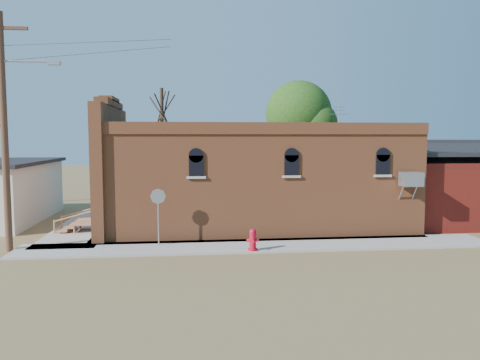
{
  "coord_description": "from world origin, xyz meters",
  "views": [
    {
      "loc": [
        -1.26,
        -17.33,
        4.35
      ],
      "look_at": [
        1.05,
        4.13,
        2.4
      ],
      "focal_mm": 35.0,
      "sensor_mm": 36.0,
      "label": 1
    }
  ],
  "objects": [
    {
      "name": "ground",
      "position": [
        0.0,
        0.0,
        0.0
      ],
      "size": [
        120.0,
        120.0,
        0.0
      ],
      "primitive_type": "plane",
      "color": "olive",
      "rests_on": "ground"
    },
    {
      "name": "sidewalk_south",
      "position": [
        1.5,
        0.9,
        0.04
      ],
      "size": [
        19.0,
        2.2,
        0.08
      ],
      "primitive_type": "cube",
      "color": "#9E9991",
      "rests_on": "ground"
    },
    {
      "name": "sidewalk_west",
      "position": [
        -6.3,
        6.0,
        0.04
      ],
      "size": [
        2.6,
        10.0,
        0.08
      ],
      "primitive_type": "cube",
      "color": "#9E9991",
      "rests_on": "ground"
    },
    {
      "name": "brick_bar",
      "position": [
        1.64,
        5.49,
        2.34
      ],
      "size": [
        16.4,
        7.97,
        6.3
      ],
      "color": "#AE5C35",
      "rests_on": "ground"
    },
    {
      "name": "red_shed",
      "position": [
        11.5,
        5.5,
        2.27
      ],
      "size": [
        5.4,
        6.4,
        4.3
      ],
      "color": "#551A0E",
      "rests_on": "ground"
    },
    {
      "name": "utility_pole",
      "position": [
        -8.14,
        1.2,
        4.77
      ],
      "size": [
        3.12,
        0.26,
        9.0
      ],
      "color": "#4E301F",
      "rests_on": "ground"
    },
    {
      "name": "tree_bare_near",
      "position": [
        -3.0,
        13.0,
        5.96
      ],
      "size": [
        2.8,
        2.8,
        7.65
      ],
      "color": "#413025",
      "rests_on": "ground"
    },
    {
      "name": "tree_leafy",
      "position": [
        6.0,
        13.5,
        5.93
      ],
      "size": [
        4.4,
        4.4,
        8.15
      ],
      "color": "#413025",
      "rests_on": "ground"
    },
    {
      "name": "fire_hydrant",
      "position": [
        1.09,
        -0.0,
        0.49
      ],
      "size": [
        0.49,
        0.49,
        0.84
      ],
      "rotation": [
        0.0,
        0.0,
        -0.42
      ],
      "color": "red",
      "rests_on": "sidewalk_south"
    },
    {
      "name": "stop_sign",
      "position": [
        -2.52,
        1.25,
        1.83
      ],
      "size": [
        0.62,
        0.08,
        2.27
      ],
      "rotation": [
        0.0,
        0.0,
        -0.37
      ],
      "color": "#97979C",
      "rests_on": "sidewalk_south"
    },
    {
      "name": "trash_barrel",
      "position": [
        -5.3,
        5.91,
        0.46
      ],
      "size": [
        0.58,
        0.58,
        0.76
      ],
      "primitive_type": "cylinder",
      "rotation": [
        0.0,
        0.0,
        0.19
      ],
      "color": "navy",
      "rests_on": "sidewalk_west"
    }
  ]
}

